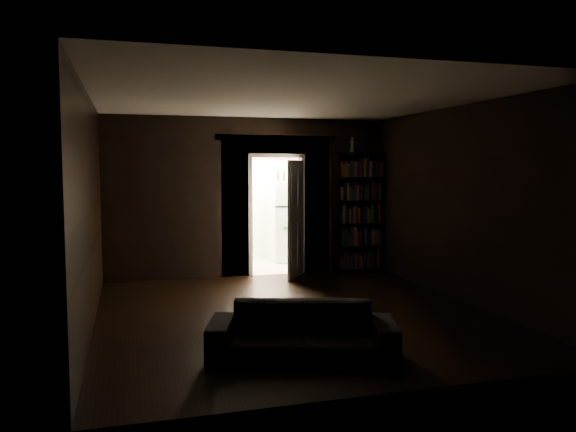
# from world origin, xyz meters

# --- Properties ---
(ground) EXTENTS (5.50, 5.50, 0.00)m
(ground) POSITION_xyz_m (0.00, 0.00, 0.00)
(ground) COLOR black
(ground) RESTS_ON ground
(room_walls) EXTENTS (5.02, 5.61, 2.84)m
(room_walls) POSITION_xyz_m (-0.01, 1.07, 1.68)
(room_walls) COLOR black
(room_walls) RESTS_ON ground
(kitchen_alcove) EXTENTS (2.20, 1.80, 2.60)m
(kitchen_alcove) POSITION_xyz_m (0.50, 3.87, 1.21)
(kitchen_alcove) COLOR beige
(kitchen_alcove) RESTS_ON ground
(sofa) EXTENTS (2.02, 1.32, 0.72)m
(sofa) POSITION_xyz_m (-0.41, -1.70, 0.36)
(sofa) COLOR black
(sofa) RESTS_ON ground
(bookshelf) EXTENTS (0.90, 0.32, 2.20)m
(bookshelf) POSITION_xyz_m (2.00, 2.59, 1.10)
(bookshelf) COLOR black
(bookshelf) RESTS_ON ground
(refrigerator) EXTENTS (0.95, 0.92, 1.65)m
(refrigerator) POSITION_xyz_m (1.10, 4.11, 0.82)
(refrigerator) COLOR white
(refrigerator) RESTS_ON ground
(door) EXTENTS (0.50, 0.74, 2.05)m
(door) POSITION_xyz_m (0.74, 2.37, 1.02)
(door) COLOR silver
(door) RESTS_ON ground
(figurine) EXTENTS (0.11, 0.11, 0.28)m
(figurine) POSITION_xyz_m (1.89, 2.62, 2.34)
(figurine) COLOR silver
(figurine) RESTS_ON bookshelf
(bottles) EXTENTS (0.61, 0.27, 0.25)m
(bottles) POSITION_xyz_m (1.11, 4.02, 1.78)
(bottles) COLOR black
(bottles) RESTS_ON refrigerator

